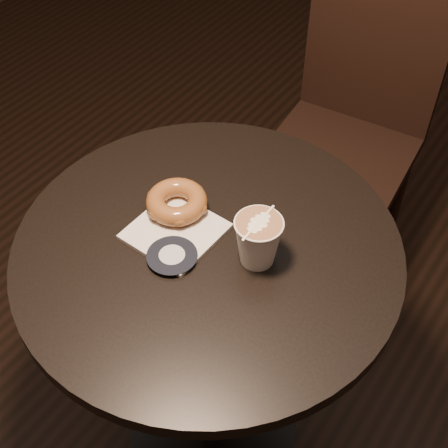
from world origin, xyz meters
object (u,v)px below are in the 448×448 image
object	(u,v)px
chair	(356,106)
pastry_bag	(175,231)
latte_cup	(258,241)
doughnut	(177,202)
cafe_table	(209,308)

from	to	relation	value
chair	pastry_bag	world-z (taller)	chair
chair	latte_cup	xyz separation A→B (m)	(0.16, -0.77, 0.25)
pastry_bag	doughnut	distance (m)	0.06
cafe_table	pastry_bag	world-z (taller)	pastry_bag
cafe_table	chair	size ratio (longest dim) A/B	0.77
cafe_table	latte_cup	bearing A→B (deg)	13.12
cafe_table	chair	bearing A→B (deg)	94.70
chair	doughnut	world-z (taller)	chair
cafe_table	doughnut	world-z (taller)	doughnut
doughnut	cafe_table	bearing A→B (deg)	-19.32
doughnut	latte_cup	size ratio (longest dim) A/B	1.22
pastry_bag	latte_cup	xyz separation A→B (m)	(0.15, 0.03, 0.04)
pastry_bag	doughnut	world-z (taller)	doughnut
chair	doughnut	size ratio (longest dim) A/B	8.54
pastry_bag	latte_cup	world-z (taller)	latte_cup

